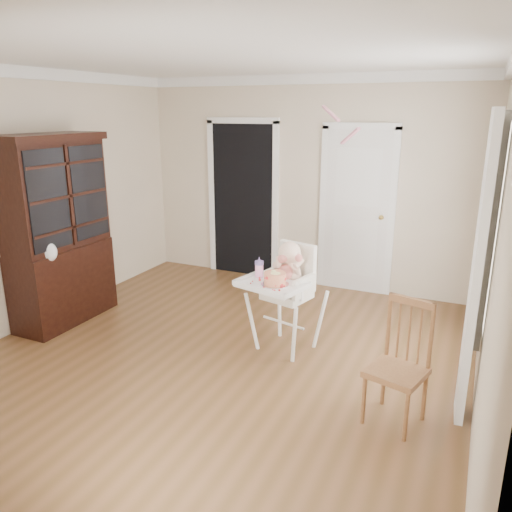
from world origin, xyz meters
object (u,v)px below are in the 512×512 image
at_px(sippy_cup, 259,268).
at_px(high_chair, 287,285).
at_px(dining_chair, 399,367).
at_px(cake, 275,279).
at_px(china_cabinet, 58,231).

bearing_deg(sippy_cup, high_chair, 22.51).
relative_size(high_chair, sippy_cup, 5.32).
distance_m(sippy_cup, dining_chair, 1.62).
height_order(high_chair, cake, high_chair).
height_order(china_cabinet, dining_chair, china_cabinet).
distance_m(high_chair, dining_chair, 1.43).
bearing_deg(cake, high_chair, 84.66).
xyz_separation_m(high_chair, dining_chair, (1.19, -0.76, -0.22)).
xyz_separation_m(sippy_cup, china_cabinet, (-2.26, -0.26, 0.20)).
distance_m(high_chair, china_cabinet, 2.55).
bearing_deg(china_cabinet, high_chair, 8.16).
xyz_separation_m(sippy_cup, dining_chair, (1.43, -0.66, -0.39)).
bearing_deg(high_chair, sippy_cup, -143.51).
bearing_deg(cake, dining_chair, -23.27).
height_order(sippy_cup, dining_chair, dining_chair).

